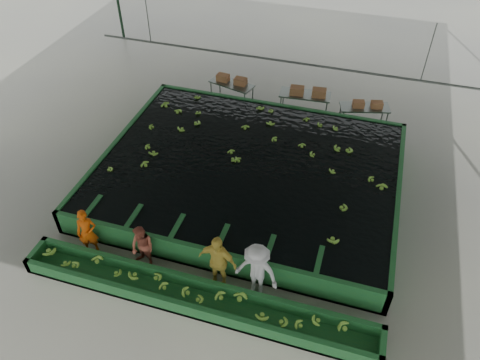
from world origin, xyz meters
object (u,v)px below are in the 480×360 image
(sorting_trough, at_px, (195,297))
(worker_d, at_px, (257,272))
(packing_table_left, at_px, (232,92))
(worker_c, at_px, (217,262))
(worker_b, at_px, (143,247))
(packing_table_mid, at_px, (304,104))
(flotation_tank, at_px, (249,174))
(box_stack_mid, at_px, (308,95))
(worker_a, at_px, (87,232))
(packing_table_right, at_px, (363,116))
(box_stack_right, at_px, (367,107))
(box_stack_left, at_px, (232,82))

(sorting_trough, height_order, worker_d, worker_d)
(worker_d, xyz_separation_m, packing_table_left, (-3.72, 9.29, -0.51))
(worker_d, bearing_deg, worker_c, -171.92)
(worker_b, relative_size, packing_table_mid, 0.73)
(flotation_tank, distance_m, worker_b, 4.70)
(worker_b, xyz_separation_m, worker_c, (2.25, 0.00, 0.19))
(sorting_trough, xyz_separation_m, box_stack_mid, (1.06, 9.98, 0.69))
(worker_b, bearing_deg, worker_d, 16.98)
(worker_a, relative_size, packing_table_right, 0.84)
(flotation_tank, relative_size, worker_a, 6.21)
(box_stack_mid, relative_size, box_stack_right, 1.25)
(flotation_tank, xyz_separation_m, worker_c, (0.39, -4.30, 0.50))
(worker_a, relative_size, box_stack_mid, 1.11)
(flotation_tank, xyz_separation_m, worker_a, (-3.63, -4.30, 0.35))
(worker_c, distance_m, packing_table_right, 9.59)
(worker_d, relative_size, box_stack_mid, 1.30)
(flotation_tank, distance_m, worker_a, 5.64)
(worker_c, xyz_separation_m, box_stack_left, (-2.64, 9.35, -0.08))
(worker_c, xyz_separation_m, box_stack_mid, (0.67, 9.18, -0.01))
(flotation_tank, height_order, box_stack_left, box_stack_left)
(packing_table_left, height_order, box_stack_left, box_stack_left)
(packing_table_left, bearing_deg, box_stack_left, 107.94)
(box_stack_right, bearing_deg, box_stack_left, 177.43)
(packing_table_right, xyz_separation_m, box_stack_mid, (-2.32, 0.08, 0.50))
(flotation_tank, xyz_separation_m, box_stack_right, (3.46, 4.79, 0.43))
(worker_d, bearing_deg, box_stack_mid, 100.76)
(flotation_tank, bearing_deg, worker_d, -70.93)
(worker_a, bearing_deg, box_stack_mid, 38.83)
(worker_c, bearing_deg, box_stack_left, 111.11)
(worker_d, distance_m, box_stack_left, 10.07)
(packing_table_left, bearing_deg, box_stack_mid, -1.90)
(packing_table_right, bearing_deg, sorting_trough, -108.83)
(box_stack_left, bearing_deg, box_stack_right, -2.57)
(packing_table_left, relative_size, packing_table_mid, 0.92)
(packing_table_mid, distance_m, box_stack_left, 3.22)
(sorting_trough, relative_size, worker_a, 6.21)
(sorting_trough, relative_size, box_stack_mid, 6.87)
(worker_d, xyz_separation_m, box_stack_mid, (-0.43, 9.18, -0.00))
(box_stack_right, bearing_deg, worker_a, -127.96)
(flotation_tank, height_order, worker_d, worker_d)
(sorting_trough, bearing_deg, worker_c, 64.23)
(worker_a, relative_size, box_stack_left, 1.22)
(packing_table_right, bearing_deg, packing_table_left, 178.03)
(flotation_tank, distance_m, packing_table_right, 5.86)
(packing_table_right, bearing_deg, worker_c, -108.19)
(worker_a, distance_m, worker_c, 4.02)
(worker_d, relative_size, packing_table_right, 0.98)
(packing_table_left, bearing_deg, worker_d, -68.17)
(flotation_tank, distance_m, packing_table_left, 5.47)
(sorting_trough, height_order, worker_a, worker_a)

